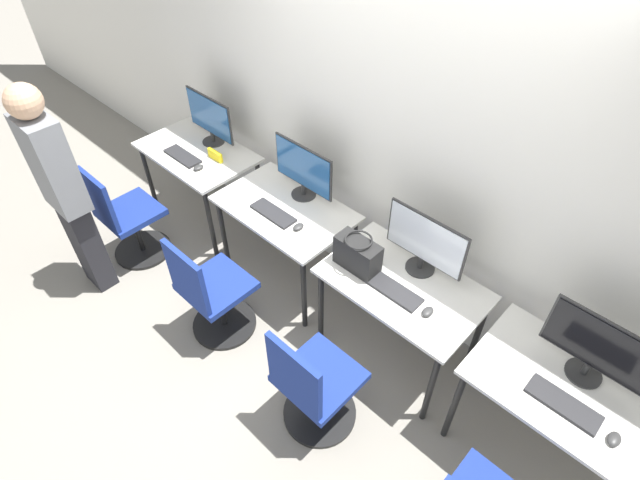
{
  "coord_description": "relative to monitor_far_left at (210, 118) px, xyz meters",
  "views": [
    {
      "loc": [
        1.6,
        -1.56,
        3.1
      ],
      "look_at": [
        0.0,
        0.13,
        0.9
      ],
      "focal_mm": 28.0,
      "sensor_mm": 36.0,
      "label": 1
    }
  ],
  "objects": [
    {
      "name": "desk_right",
      "position": [
        2.17,
        -0.18,
        -0.32
      ],
      "size": [
        1.02,
        0.64,
        0.75
      ],
      "color": "silver",
      "rests_on": "ground_plane"
    },
    {
      "name": "desk_far_left",
      "position": [
        -0.0,
        -0.18,
        -0.32
      ],
      "size": [
        1.02,
        0.64,
        0.75
      ],
      "color": "silver",
      "rests_on": "ground_plane"
    },
    {
      "name": "mouse_far_right",
      "position": [
        3.51,
        -0.31,
        -0.21
      ],
      "size": [
        0.06,
        0.09,
        0.03
      ],
      "color": "#333333",
      "rests_on": "desk_far_right"
    },
    {
      "name": "ground_plane",
      "position": [
        1.63,
        -0.51,
        -0.98
      ],
      "size": [
        20.0,
        20.0,
        0.0
      ],
      "primitive_type": "plane",
      "color": "gray"
    },
    {
      "name": "wall_back",
      "position": [
        1.63,
        0.26,
        0.42
      ],
      "size": [
        12.0,
        0.05,
        2.8
      ],
      "color": "silver",
      "rests_on": "ground_plane"
    },
    {
      "name": "keyboard_left",
      "position": [
        1.09,
        -0.3,
        -0.22
      ],
      "size": [
        0.37,
        0.13,
        0.02
      ],
      "color": "#262628",
      "rests_on": "desk_left"
    },
    {
      "name": "mouse_left",
      "position": [
        1.33,
        -0.28,
        -0.21
      ],
      "size": [
        0.06,
        0.09,
        0.03
      ],
      "color": "#333333",
      "rests_on": "desk_left"
    },
    {
      "name": "person_far_left",
      "position": [
        -0.0,
        -1.29,
        -0.02
      ],
      "size": [
        0.36,
        0.23,
        1.74
      ],
      "color": "#232328",
      "rests_on": "ground_plane"
    },
    {
      "name": "monitor_far_right",
      "position": [
        3.26,
        -0.05,
        0.0
      ],
      "size": [
        0.56,
        0.19,
        0.43
      ],
      "color": "#2D2D2D",
      "rests_on": "desk_far_right"
    },
    {
      "name": "office_chair_right",
      "position": [
        2.13,
        -0.96,
        -0.59
      ],
      "size": [
        0.48,
        0.48,
        0.92
      ],
      "color": "black",
      "rests_on": "ground_plane"
    },
    {
      "name": "placard_far_left",
      "position": [
        0.22,
        -0.15,
        -0.19
      ],
      "size": [
        0.16,
        0.03,
        0.08
      ],
      "color": "yellow",
      "rests_on": "desk_far_left"
    },
    {
      "name": "office_chair_far_left",
      "position": [
        -0.05,
        -0.92,
        -0.59
      ],
      "size": [
        0.48,
        0.48,
        0.92
      ],
      "color": "black",
      "rests_on": "ground_plane"
    },
    {
      "name": "office_chair_left",
      "position": [
        1.1,
        -0.93,
        -0.59
      ],
      "size": [
        0.48,
        0.48,
        0.92
      ],
      "color": "black",
      "rests_on": "ground_plane"
    },
    {
      "name": "handbag",
      "position": [
        1.87,
        -0.28,
        -0.11
      ],
      "size": [
        0.3,
        0.18,
        0.25
      ],
      "color": "black",
      "rests_on": "desk_right"
    },
    {
      "name": "mouse_right",
      "position": [
        2.42,
        -0.28,
        -0.21
      ],
      "size": [
        0.06,
        0.09,
        0.03
      ],
      "color": "#333333",
      "rests_on": "desk_right"
    },
    {
      "name": "keyboard_right",
      "position": [
        2.17,
        -0.29,
        -0.22
      ],
      "size": [
        0.37,
        0.13,
        0.02
      ],
      "color": "#262628",
      "rests_on": "desk_right"
    },
    {
      "name": "keyboard_far_right",
      "position": [
        3.26,
        -0.3,
        -0.22
      ],
      "size": [
        0.37,
        0.13,
        0.02
      ],
      "color": "#262628",
      "rests_on": "desk_far_right"
    },
    {
      "name": "desk_far_right",
      "position": [
        3.26,
        -0.18,
        -0.32
      ],
      "size": [
        1.02,
        0.64,
        0.75
      ],
      "color": "silver",
      "rests_on": "ground_plane"
    },
    {
      "name": "monitor_left",
      "position": [
        1.09,
        0.02,
        0.0
      ],
      "size": [
        0.56,
        0.19,
        0.43
      ],
      "color": "#2D2D2D",
      "rests_on": "desk_left"
    },
    {
      "name": "mouse_far_left",
      "position": [
        0.24,
        -0.33,
        -0.21
      ],
      "size": [
        0.06,
        0.09,
        0.03
      ],
      "color": "#333333",
      "rests_on": "desk_far_left"
    },
    {
      "name": "monitor_right",
      "position": [
        2.17,
        -0.01,
        0.0
      ],
      "size": [
        0.56,
        0.19,
        0.43
      ],
      "color": "#2D2D2D",
      "rests_on": "desk_right"
    },
    {
      "name": "desk_left",
      "position": [
        1.09,
        -0.18,
        -0.32
      ],
      "size": [
        1.02,
        0.64,
        0.75
      ],
      "color": "silver",
      "rests_on": "ground_plane"
    },
    {
      "name": "keyboard_far_left",
      "position": [
        -0.0,
        -0.32,
        -0.22
      ],
      "size": [
        0.37,
        0.13,
        0.02
      ],
      "color": "#262628",
      "rests_on": "desk_far_left"
    },
    {
      "name": "monitor_far_left",
      "position": [
        0.0,
        0.0,
        0.0
      ],
      "size": [
        0.56,
        0.19,
        0.43
      ],
      "color": "#2D2D2D",
      "rests_on": "desk_far_left"
    }
  ]
}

